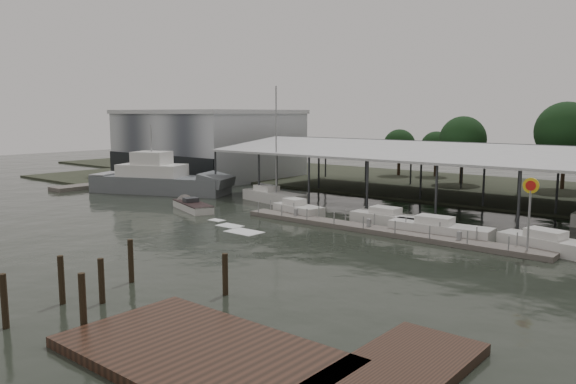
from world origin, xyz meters
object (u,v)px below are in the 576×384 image
Objects in this scene: white_sailboat at (273,196)px; speedboat_underway at (191,206)px; grey_trawler at (161,180)px; shell_fuel_sign at (530,201)px.

white_sailboat reaches higher than speedboat_underway.
white_sailboat reaches higher than grey_trawler.
grey_trawler is at bearing -4.33° from speedboat_underway.
grey_trawler is at bearing 175.96° from shell_fuel_sign.
white_sailboat is at bearing -90.13° from speedboat_underway.
grey_trawler is (-45.59, 3.22, -2.35)m from shell_fuel_sign.
shell_fuel_sign is 45.77m from grey_trawler.
shell_fuel_sign is at bearing -155.22° from speedboat_underway.
shell_fuel_sign is at bearing -2.28° from white_sailboat.
speedboat_underway is at bearing -47.26° from grey_trawler.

